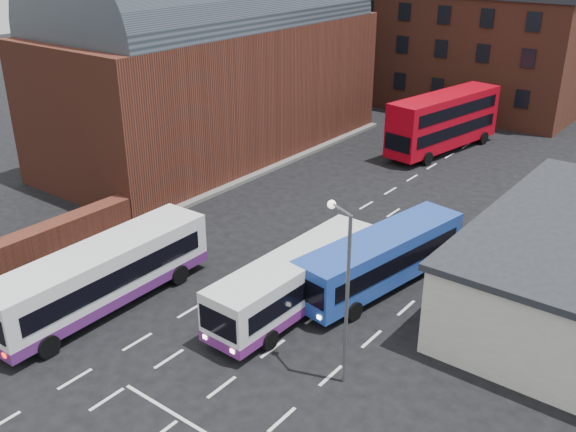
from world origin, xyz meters
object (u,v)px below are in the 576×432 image
Objects in this scene: bus_white_outbound at (102,272)px; street_lamp at (344,281)px; bus_blue at (382,257)px; bus_red_double at (444,121)px; pedestrian_beige at (7,324)px; bus_white_inbound at (296,278)px.

bus_white_outbound is 1.55× the size of street_lamp.
bus_white_outbound is 1.07× the size of bus_blue.
street_lamp is (2.42, -7.34, 2.76)m from bus_blue.
street_lamp is at bearing 117.83° from bus_blue.
bus_white_outbound is 0.95× the size of bus_red_double.
bus_red_double is 7.95× the size of pedestrian_beige.
bus_blue is at bearing -115.01° from bus_white_inbound.
pedestrian_beige is at bearing 49.93° from bus_white_inbound.
street_lamp is at bearing 117.58° from bus_red_double.
pedestrian_beige is (-1.22, -4.26, -1.07)m from bus_white_outbound.
bus_white_inbound is 6.14m from street_lamp.
bus_white_outbound is at bearing 95.47° from bus_red_double.
bus_blue reaches higher than pedestrian_beige.
bus_white_inbound is at bearing -118.98° from pedestrian_beige.
street_lamp reaches higher than pedestrian_beige.
bus_blue is 8.20m from street_lamp.
bus_blue is 7.06× the size of pedestrian_beige.
bus_white_outbound is at bearing -93.52° from pedestrian_beige.
bus_white_inbound is 12.87m from pedestrian_beige.
bus_white_inbound is at bearing 145.81° from street_lamp.
street_lamp is 4.89× the size of pedestrian_beige.
bus_white_outbound reaches higher than bus_blue.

